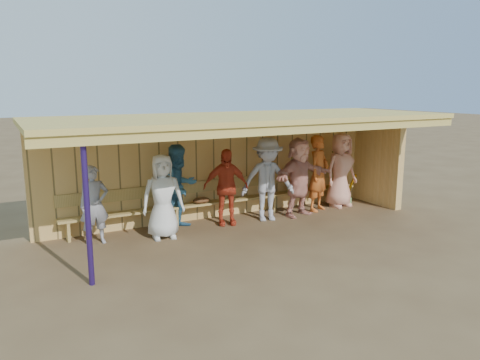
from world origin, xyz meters
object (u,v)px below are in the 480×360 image
object	(u,v)px
player_c	(180,187)
player_g	(319,173)
player_h	(341,170)
player_d	(226,187)
bench	(225,196)
player_f	(299,177)
player_b	(163,196)
player_a	(94,205)
player_e	(267,180)

from	to	relation	value
player_c	player_g	bearing A→B (deg)	-22.13
player_g	player_h	xyz separation A→B (m)	(0.76, 0.07, 0.01)
player_d	bench	bearing A→B (deg)	81.72
player_d	player_f	distance (m)	1.89
player_b	player_c	distance (m)	0.73
player_d	player_b	bearing A→B (deg)	-154.61
player_a	player_g	world-z (taller)	player_g
player_c	player_f	world-z (taller)	player_f
player_f	bench	world-z (taller)	player_f
player_a	player_e	size ratio (longest dim) A/B	0.81
player_f	bench	size ratio (longest dim) A/B	0.25
player_e	player_h	world-z (taller)	player_e
player_b	player_g	size ratio (longest dim) A/B	0.92
player_c	player_a	bearing A→B (deg)	167.29
player_g	player_e	bearing A→B (deg)	160.49
player_a	bench	distance (m)	3.18
player_f	player_h	bearing A→B (deg)	-3.31
player_e	player_g	bearing A→B (deg)	21.45
player_a	player_g	xyz separation A→B (m)	(5.49, -0.02, 0.16)
player_e	bench	xyz separation A→B (m)	(-0.77, 0.67, -0.44)
player_d	player_g	bearing A→B (deg)	15.83
player_h	player_a	bearing A→B (deg)	175.65
player_e	bench	bearing A→B (deg)	155.25
player_b	player_h	world-z (taller)	player_h
player_f	player_c	bearing A→B (deg)	160.15
player_b	player_f	world-z (taller)	player_f
player_g	player_h	bearing A→B (deg)	-19.85
player_a	player_c	distance (m)	1.89
player_c	player_g	size ratio (longest dim) A/B	0.98
player_a	player_d	bearing A→B (deg)	-4.51
player_a	player_b	distance (m)	1.35
player_e	player_g	size ratio (longest dim) A/B	1.02
player_d	player_h	distance (m)	3.36
player_a	player_g	bearing A→B (deg)	-4.33
player_e	player_g	world-z (taller)	player_e
player_b	player_d	bearing A→B (deg)	17.13
player_f	bench	distance (m)	1.84
player_b	player_d	world-z (taller)	player_b
player_a	player_f	size ratio (longest dim) A/B	0.83
player_h	player_d	bearing A→B (deg)	176.34
player_b	player_c	xyz separation A→B (m)	(0.55, 0.48, 0.06)
player_h	player_b	bearing A→B (deg)	179.05
player_f	bench	xyz separation A→B (m)	(-1.65, 0.69, -0.43)
player_b	bench	xyz separation A→B (m)	(1.81, 0.79, -0.35)
bench	player_c	bearing A→B (deg)	-166.36
player_c	player_d	size ratio (longest dim) A/B	1.08
player_d	bench	size ratio (longest dim) A/B	0.23
player_a	player_b	size ratio (longest dim) A/B	0.90
player_a	bench	xyz separation A→B (m)	(3.13, 0.50, -0.26)
player_c	player_g	distance (m)	3.63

